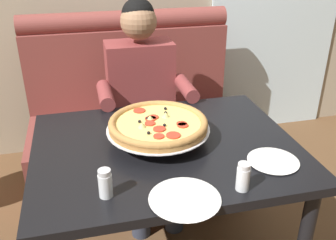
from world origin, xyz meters
The scene contains 8 objects.
booth_bench centered at (0.00, 0.92, 0.40)m, with size 1.41×0.78×1.13m.
dining_table centered at (0.00, 0.00, 0.66)m, with size 1.15×0.90×0.76m.
diner_main centered at (0.02, 0.65, 0.71)m, with size 0.54×0.64×1.27m.
pizza centered at (-0.03, 0.04, 0.84)m, with size 0.46×0.46×0.12m.
shaker_pepper_flakes centered at (-0.29, -0.30, 0.80)m, with size 0.05×0.05×0.11m.
shaker_parmesan centered at (0.20, -0.38, 0.80)m, with size 0.05×0.05×0.11m.
plate_near_left centered at (-0.02, -0.39, 0.77)m, with size 0.26×0.26×0.02m.
plate_near_right centered at (0.39, -0.24, 0.77)m, with size 0.21×0.21×0.02m.
Camera 1 is at (-0.33, -1.40, 1.59)m, focal length 40.35 mm.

